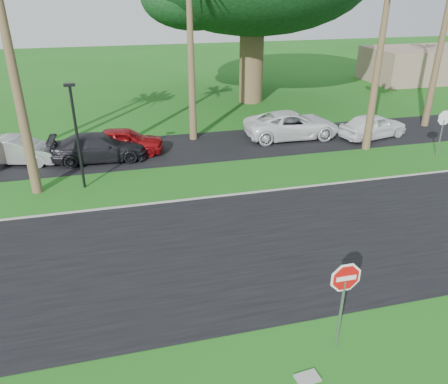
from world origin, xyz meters
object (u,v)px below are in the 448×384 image
object	(u,v)px
car_silver	(19,151)
car_pickup	(373,126)
car_red	(124,141)
stop_sign_far	(443,124)
stop_sign_near	(344,289)
car_dark	(99,148)
car_minivan	(292,125)

from	to	relation	value
car_silver	car_pickup	size ratio (longest dim) A/B	0.98
car_red	stop_sign_far	bearing A→B (deg)	-95.66
stop_sign_near	car_red	size ratio (longest dim) A/B	0.63
car_silver	car_dark	distance (m)	3.99
car_pickup	car_dark	bearing A→B (deg)	75.53
stop_sign_near	car_minivan	bearing A→B (deg)	71.78
stop_sign_near	car_dark	world-z (taller)	stop_sign_near
car_red	car_dark	bearing A→B (deg)	127.75
stop_sign_near	car_pickup	size ratio (longest dim) A/B	0.62
stop_sign_far	car_minivan	size ratio (longest dim) A/B	0.47
stop_sign_far	car_minivan	world-z (taller)	stop_sign_far
stop_sign_near	car_pickup	bearing A→B (deg)	56.06
stop_sign_far	car_pickup	bearing A→B (deg)	-65.37
stop_sign_far	car_silver	xyz separation A→B (m)	(-21.26, 4.31, -1.09)
stop_sign_near	car_pickup	world-z (taller)	stop_sign_near
car_silver	car_red	world-z (taller)	car_red
car_silver	car_minivan	world-z (taller)	car_minivan
stop_sign_near	car_silver	xyz separation A→B (m)	(-9.76, 15.31, -1.09)
car_silver	car_red	bearing A→B (deg)	-73.75
car_red	car_minivan	distance (m)	9.72
car_red	car_dark	distance (m)	1.47
car_minivan	car_pickup	distance (m)	4.79
car_dark	car_minivan	bearing A→B (deg)	-83.33
stop_sign_near	car_silver	bearing A→B (deg)	122.51
car_red	car_minivan	xyz separation A→B (m)	(9.71, 0.36, 0.07)
car_pickup	stop_sign_far	bearing A→B (deg)	-169.36
car_red	car_dark	xyz separation A→B (m)	(-1.30, -0.69, -0.01)
car_dark	car_pickup	size ratio (longest dim) A/B	1.13
car_dark	car_minivan	size ratio (longest dim) A/B	0.86
car_red	car_minivan	world-z (taller)	car_minivan
stop_sign_far	car_minivan	distance (m)	7.98
car_silver	car_dark	size ratio (longest dim) A/B	0.86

